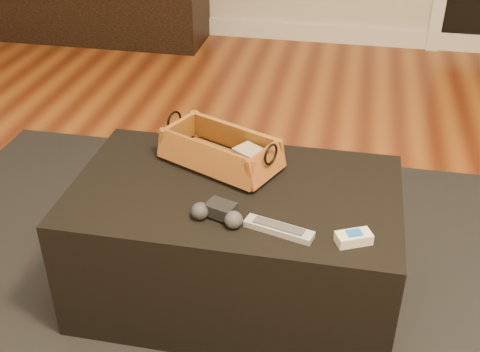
% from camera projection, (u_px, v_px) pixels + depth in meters
% --- Properties ---
extents(floor, '(5.00, 5.50, 0.01)m').
position_uv_depth(floor, '(217.00, 323.00, 1.95)').
color(floor, brown).
rests_on(floor, ground).
extents(baseboard, '(5.00, 0.04, 0.12)m').
position_uv_depth(baseboard, '(307.00, 32.00, 4.18)').
color(baseboard, white).
rests_on(baseboard, floor).
extents(area_rug, '(2.60, 2.00, 0.01)m').
position_uv_depth(area_rug, '(232.00, 303.00, 2.01)').
color(area_rug, black).
rests_on(area_rug, floor).
extents(ottoman, '(1.00, 0.60, 0.42)m').
position_uv_depth(ottoman, '(235.00, 243.00, 1.94)').
color(ottoman, black).
rests_on(ottoman, area_rug).
extents(tv_remote, '(0.21, 0.11, 0.02)m').
position_uv_depth(tv_remote, '(213.00, 158.00, 1.94)').
color(tv_remote, black).
rests_on(tv_remote, wicker_basket).
extents(cloth_bundle, '(0.13, 0.12, 0.06)m').
position_uv_depth(cloth_bundle, '(252.00, 158.00, 1.90)').
color(cloth_bundle, tan).
rests_on(cloth_bundle, wicker_basket).
extents(wicker_basket, '(0.43, 0.33, 0.13)m').
position_uv_depth(wicker_basket, '(220.00, 152.00, 1.93)').
color(wicker_basket, '#B26428').
rests_on(wicker_basket, ottoman).
extents(game_controller, '(0.16, 0.11, 0.05)m').
position_uv_depth(game_controller, '(218.00, 213.00, 1.68)').
color(game_controller, black).
rests_on(game_controller, ottoman).
extents(silver_remote, '(0.20, 0.09, 0.02)m').
position_uv_depth(silver_remote, '(279.00, 229.00, 1.64)').
color(silver_remote, '#B5B9BE').
rests_on(silver_remote, ottoman).
extents(cream_gadget, '(0.11, 0.08, 0.03)m').
position_uv_depth(cream_gadget, '(354.00, 238.00, 1.60)').
color(cream_gadget, silver).
rests_on(cream_gadget, ottoman).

